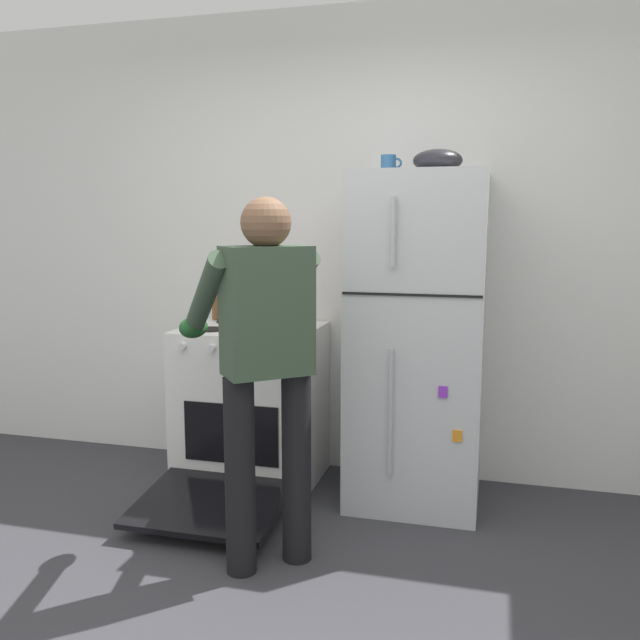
# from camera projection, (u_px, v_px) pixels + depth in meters

# --- Properties ---
(kitchen_wall_back) EXTENTS (6.00, 0.10, 2.70)m
(kitchen_wall_back) POSITION_uv_depth(u_px,v_px,m) (359.00, 246.00, 3.91)
(kitchen_wall_back) COLOR white
(kitchen_wall_back) RESTS_ON ground
(refrigerator) EXTENTS (0.68, 0.72, 1.75)m
(refrigerator) POSITION_uv_depth(u_px,v_px,m) (418.00, 340.00, 3.52)
(refrigerator) COLOR silver
(refrigerator) RESTS_ON ground
(stove_range) EXTENTS (0.76, 1.22, 0.91)m
(stove_range) POSITION_uv_depth(u_px,v_px,m) (251.00, 407.00, 3.80)
(stove_range) COLOR white
(stove_range) RESTS_ON ground
(person_cook) EXTENTS (0.70, 0.75, 1.60)m
(person_cook) POSITION_uv_depth(u_px,v_px,m) (264.00, 349.00, 2.82)
(person_cook) COLOR black
(person_cook) RESTS_ON ground
(red_pot) EXTENTS (0.32, 0.22, 0.12)m
(red_pot) POSITION_uv_depth(u_px,v_px,m) (275.00, 318.00, 3.65)
(red_pot) COLOR red
(red_pot) RESTS_ON stove_range
(coffee_mug) EXTENTS (0.11, 0.08, 0.10)m
(coffee_mug) POSITION_uv_depth(u_px,v_px,m) (389.00, 164.00, 3.47)
(coffee_mug) COLOR #2D6093
(coffee_mug) RESTS_ON refrigerator
(pepper_mill) EXTENTS (0.05, 0.05, 0.18)m
(pepper_mill) POSITION_uv_depth(u_px,v_px,m) (216.00, 304.00, 4.00)
(pepper_mill) COLOR brown
(pepper_mill) RESTS_ON stove_range
(mixing_bowl) EXTENTS (0.25, 0.25, 0.11)m
(mixing_bowl) POSITION_uv_depth(u_px,v_px,m) (438.00, 161.00, 3.36)
(mixing_bowl) COLOR black
(mixing_bowl) RESTS_ON refrigerator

